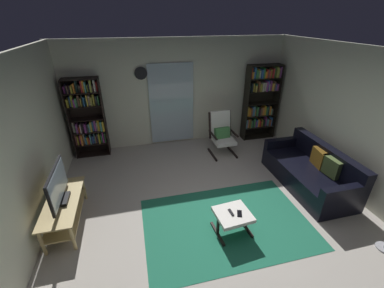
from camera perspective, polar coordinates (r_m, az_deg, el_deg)
name	(u,v)px	position (r m, az deg, el deg)	size (l,w,h in m)	color
ground_plane	(213,213)	(4.43, 4.84, -15.63)	(7.02, 7.02, 0.00)	#AEA69B
wall_back	(179,93)	(6.28, -3.10, 11.57)	(5.60, 0.06, 2.60)	beige
wall_left	(11,171)	(3.84, -36.30, -5.07)	(0.06, 6.00, 2.60)	beige
wall_right	(366,129)	(5.18, 35.23, 2.85)	(0.06, 6.00, 2.60)	beige
glass_door_panel	(172,104)	(6.26, -4.68, 9.08)	(1.10, 0.01, 2.00)	silver
area_rug	(226,223)	(4.29, 7.94, -17.53)	(2.66, 1.77, 0.01)	#1F6A4E
tv_stand	(64,209)	(4.51, -27.33, -13.18)	(0.49, 1.25, 0.47)	tan
television	(58,187)	(4.28, -28.48, -8.62)	(0.20, 0.89, 0.57)	black
bookshelf_near_tv	(87,116)	(6.16, -22.99, 5.90)	(0.76, 0.30, 1.85)	black
bookshelf_near_sofa	(260,100)	(6.80, 15.46, 9.72)	(0.88, 0.30, 1.96)	black
leather_sofa	(310,172)	(5.41, 25.59, -5.81)	(0.88, 1.93, 0.81)	black
lounge_armchair	(222,132)	(5.97, 6.89, 2.70)	(0.58, 0.66, 1.02)	black
ottoman	(233,216)	(3.97, 9.37, -16.09)	(0.56, 0.53, 0.37)	white
tv_remote	(231,212)	(3.92, 8.97, -15.30)	(0.04, 0.14, 0.02)	black
cell_phone	(240,214)	(3.93, 10.89, -15.45)	(0.07, 0.14, 0.01)	black
wall_clock	(141,73)	(5.99, -11.71, 15.68)	(0.29, 0.03, 0.29)	silver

